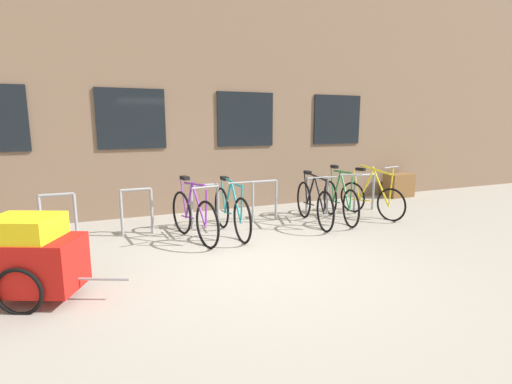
{
  "coord_description": "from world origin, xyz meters",
  "views": [
    {
      "loc": [
        -1.91,
        -4.75,
        1.89
      ],
      "look_at": [
        0.78,
        1.6,
        0.65
      ],
      "focal_mm": 26.75,
      "sensor_mm": 36.0,
      "label": 1
    }
  ],
  "objects_px": {
    "bike_trailer": "(34,257)",
    "planter_box": "(399,185)",
    "bicycle_green": "(340,200)",
    "bicycle_purple": "(194,216)",
    "bicycle_black": "(314,203)",
    "bicycle_yellow": "(371,198)",
    "bicycle_teal": "(231,211)"
  },
  "relations": [
    {
      "from": "bike_trailer",
      "to": "planter_box",
      "type": "bearing_deg",
      "value": 21.22
    },
    {
      "from": "bicycle_green",
      "to": "bicycle_purple",
      "type": "relative_size",
      "value": 1.02
    },
    {
      "from": "bicycle_green",
      "to": "bicycle_purple",
      "type": "xyz_separation_m",
      "value": [
        -2.99,
        -0.16,
        0.01
      ]
    },
    {
      "from": "bicycle_black",
      "to": "bike_trailer",
      "type": "bearing_deg",
      "value": -160.14
    },
    {
      "from": "planter_box",
      "to": "bicycle_purple",
      "type": "bearing_deg",
      "value": -164.68
    },
    {
      "from": "bicycle_yellow",
      "to": "bicycle_green",
      "type": "distance_m",
      "value": 0.79
    },
    {
      "from": "bicycle_yellow",
      "to": "bicycle_purple",
      "type": "relative_size",
      "value": 0.94
    },
    {
      "from": "bicycle_teal",
      "to": "bicycle_black",
      "type": "distance_m",
      "value": 1.69
    },
    {
      "from": "bike_trailer",
      "to": "bicycle_purple",
      "type": "bearing_deg",
      "value": 35.24
    },
    {
      "from": "bicycle_black",
      "to": "bike_trailer",
      "type": "relative_size",
      "value": 1.25
    },
    {
      "from": "bike_trailer",
      "to": "planter_box",
      "type": "relative_size",
      "value": 2.07
    },
    {
      "from": "bicycle_teal",
      "to": "bike_trailer",
      "type": "bearing_deg",
      "value": -150.73
    },
    {
      "from": "bicycle_teal",
      "to": "bicycle_yellow",
      "type": "bearing_deg",
      "value": 2.19
    },
    {
      "from": "bicycle_teal",
      "to": "planter_box",
      "type": "relative_size",
      "value": 2.56
    },
    {
      "from": "bicycle_purple",
      "to": "planter_box",
      "type": "bearing_deg",
      "value": 15.32
    },
    {
      "from": "bicycle_green",
      "to": "bike_trailer",
      "type": "distance_m",
      "value": 5.35
    },
    {
      "from": "bicycle_purple",
      "to": "bike_trailer",
      "type": "xyz_separation_m",
      "value": [
        -2.1,
        -1.49,
        0.09
      ]
    },
    {
      "from": "bicycle_teal",
      "to": "bicycle_yellow",
      "type": "relative_size",
      "value": 1.12
    },
    {
      "from": "bicycle_teal",
      "to": "bicycle_green",
      "type": "height_order",
      "value": "bicycle_green"
    },
    {
      "from": "bicycle_teal",
      "to": "bike_trailer",
      "type": "xyz_separation_m",
      "value": [
        -2.78,
        -1.56,
        0.09
      ]
    },
    {
      "from": "bicycle_black",
      "to": "planter_box",
      "type": "height_order",
      "value": "bicycle_black"
    },
    {
      "from": "bicycle_black",
      "to": "planter_box",
      "type": "relative_size",
      "value": 2.59
    },
    {
      "from": "bicycle_green",
      "to": "planter_box",
      "type": "bearing_deg",
      "value": 26.68
    },
    {
      "from": "bicycle_yellow",
      "to": "bicycle_black",
      "type": "distance_m",
      "value": 1.42
    },
    {
      "from": "bicycle_purple",
      "to": "bike_trailer",
      "type": "bearing_deg",
      "value": -144.76
    },
    {
      "from": "bicycle_yellow",
      "to": "bike_trailer",
      "type": "distance_m",
      "value": 6.12
    },
    {
      "from": "bicycle_teal",
      "to": "bicycle_yellow",
      "type": "height_order",
      "value": "bicycle_yellow"
    },
    {
      "from": "bicycle_teal",
      "to": "bicycle_green",
      "type": "relative_size",
      "value": 1.03
    },
    {
      "from": "bicycle_purple",
      "to": "bicycle_green",
      "type": "bearing_deg",
      "value": 3.14
    },
    {
      "from": "bicycle_green",
      "to": "planter_box",
      "type": "distance_m",
      "value": 3.21
    },
    {
      "from": "bicycle_black",
      "to": "bicycle_purple",
      "type": "distance_m",
      "value": 2.37
    },
    {
      "from": "bicycle_yellow",
      "to": "planter_box",
      "type": "distance_m",
      "value": 2.51
    }
  ]
}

